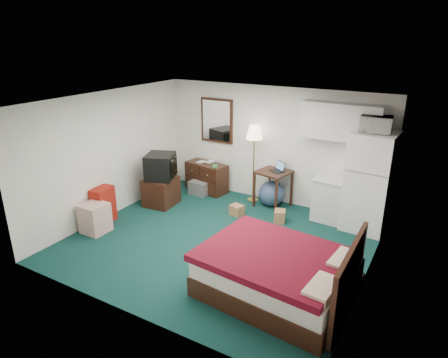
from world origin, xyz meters
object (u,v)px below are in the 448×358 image
Objects in this scene: bed at (277,274)px; suitcase at (103,205)px; desk at (273,189)px; kitchen_counter at (335,201)px; tv_stand at (161,191)px; dresser at (207,177)px; floor_lamp at (254,164)px; fridge at (369,182)px.

bed is 3.86m from suitcase.
kitchen_counter is at bearing 11.13° from desk.
kitchen_counter is at bearing 23.85° from suitcase.
tv_stand is at bearing -140.43° from desk.
suitcase reaches higher than dresser.
fridge is at bearing -3.19° from floor_lamp.
tv_stand is (-0.43, -1.16, -0.04)m from dresser.
fridge is 2.90m from bed.
suitcase is at bearing -99.17° from dresser.
floor_lamp reaches higher than kitchen_counter.
fridge is at bearing 9.84° from tv_stand.
suitcase is (-3.89, -2.34, -0.06)m from kitchen_counter.
dresser is 3.67m from fridge.
desk is at bearing 120.07° from bed.
fridge reaches higher than suitcase.
bed is 3.80m from tv_stand.
desk is at bearing -9.55° from floor_lamp.
kitchen_counter is (1.33, -0.02, 0.02)m from desk.
desk reaches higher than dresser.
dresser is at bearing 141.78° from bed.
bed is at bearing -13.86° from suitcase.
desk is 0.40× the size of bed.
dresser is 1.29m from floor_lamp.
fridge is at bearing 10.51° from desk.
kitchen_counter is at bearing 94.58° from bed.
kitchen_counter is (1.84, -0.11, -0.43)m from floor_lamp.
dresser is 1.51× the size of tv_stand.
dresser is at bearing 63.14° from suitcase.
suitcase is (-0.86, -2.41, 0.02)m from dresser.
suitcase is at bearing -130.01° from floor_lamp.
dresser is at bearing -169.69° from desk.
suitcase is (-2.56, -2.36, -0.04)m from desk.
bed is at bearing -87.02° from kitchen_counter.
fridge is 4.24m from tv_stand.
tv_stand is at bearing 63.84° from suitcase.
dresser is 1.70m from desk.
floor_lamp is 3.23m from suitcase.
tv_stand is at bearing -143.56° from floor_lamp.
bed is at bearing -58.32° from floor_lamp.
dresser is 0.59× the size of floor_lamp.
suitcase is at bearing -125.35° from desk.
floor_lamp is 2.13× the size of desk.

